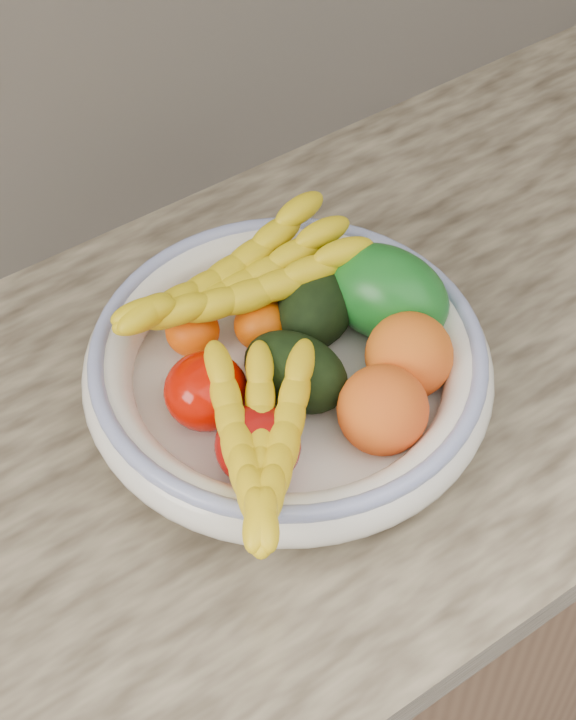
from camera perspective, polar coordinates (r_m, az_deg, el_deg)
The scene contains 14 objects.
kitchen_counter at distance 1.46m, azimuth -0.59°, elevation -12.35°, with size 2.44×0.66×1.40m.
fruit_bowl at distance 1.05m, azimuth 0.00°, elevation -0.41°, with size 0.39×0.39×0.08m.
clementine_back_left at distance 1.07m, azimuth -4.96°, elevation 1.51°, with size 0.05×0.05×0.05m, color #FF5905.
clementine_back_right at distance 1.11m, azimuth -0.99°, elevation 3.89°, with size 0.05×0.05×0.05m, color orange.
clementine_back_mid at distance 1.08m, azimuth -1.36°, elevation 1.84°, with size 0.06×0.06×0.05m, color #DF5604.
tomato_left at distance 1.01m, azimuth -4.27°, elevation -1.62°, with size 0.08×0.08×0.07m, color #BF0C00.
tomato_near_left at distance 0.97m, azimuth -1.57°, elevation -4.45°, with size 0.08×0.08×0.07m, color #9E0B08.
avocado_center at distance 1.02m, azimuth 0.40°, elevation -0.63°, with size 0.07×0.11×0.07m, color black.
avocado_right at distance 1.08m, azimuth 1.50°, elevation 2.95°, with size 0.08×0.11×0.08m, color black.
green_mango at distance 1.08m, azimuth 5.04°, elevation 3.46°, with size 0.09×0.13×0.09m, color #105617.
peach_front at distance 0.99m, azimuth 4.92°, elevation -2.59°, with size 0.08×0.08×0.08m, color orange.
peach_right at distance 1.04m, azimuth 6.28°, elevation 0.23°, with size 0.08×0.08×0.08m, color orange.
banana_bunch_back at distance 1.06m, azimuth -2.67°, elevation 3.72°, with size 0.28×0.11×0.08m, color yellow, non-canonical shape.
banana_bunch_front at distance 0.94m, azimuth -1.42°, elevation -4.76°, with size 0.25×0.10×0.07m, color yellow, non-canonical shape.
Camera 1 is at (-0.39, 1.10, 1.74)m, focal length 55.00 mm.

